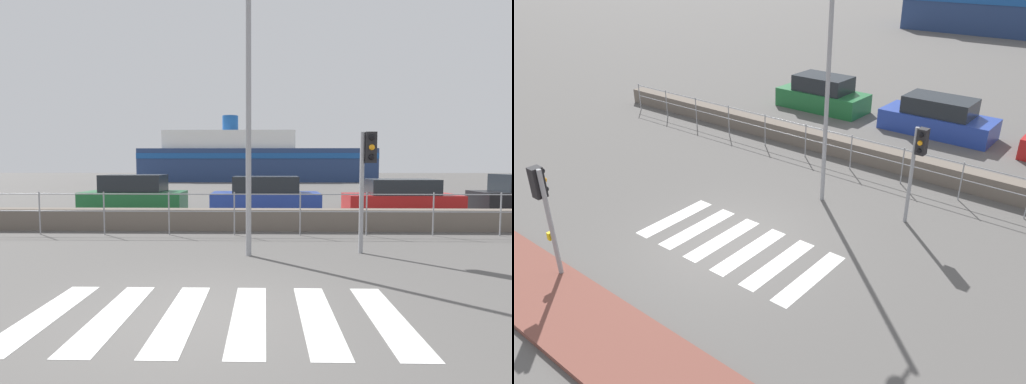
# 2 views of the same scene
# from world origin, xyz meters

# --- Properties ---
(ground_plane) EXTENTS (160.00, 160.00, 0.00)m
(ground_plane) POSITION_xyz_m (0.00, 0.00, 0.00)
(ground_plane) COLOR #565451
(crosswalk) EXTENTS (4.95, 2.40, 0.01)m
(crosswalk) POSITION_xyz_m (0.20, 0.00, 0.00)
(crosswalk) COLOR silver
(crosswalk) RESTS_ON ground_plane
(seawall) EXTENTS (24.56, 0.55, 0.64)m
(seawall) POSITION_xyz_m (0.00, 6.85, 0.32)
(seawall) COLOR #6B6056
(seawall) RESTS_ON ground_plane
(harbor_fence) EXTENTS (22.15, 0.04, 1.21)m
(harbor_fence) POSITION_xyz_m (0.00, 5.98, 0.80)
(harbor_fence) COLOR gray
(harbor_fence) RESTS_ON ground_plane
(traffic_light_far) EXTENTS (0.34, 0.32, 2.70)m
(traffic_light_far) POSITION_xyz_m (3.11, 3.77, 1.99)
(traffic_light_far) COLOR gray
(traffic_light_far) RESTS_ON ground_plane
(streetlamp) EXTENTS (0.32, 0.88, 6.35)m
(streetlamp) POSITION_xyz_m (0.50, 3.35, 3.89)
(streetlamp) COLOR gray
(streetlamp) RESTS_ON ground_plane
(ferry_boat) EXTENTS (25.75, 6.78, 7.41)m
(ferry_boat) POSITION_xyz_m (-0.63, 40.57, 2.39)
(ferry_boat) COLOR navy
(ferry_boat) RESTS_ON ground_plane
(parked_car_green) EXTENTS (4.13, 1.76, 1.54)m
(parked_car_green) POSITION_xyz_m (-4.57, 11.29, 0.66)
(parked_car_green) COLOR #1E6633
(parked_car_green) RESTS_ON ground_plane
(parked_car_blue) EXTENTS (4.41, 1.75, 1.48)m
(parked_car_blue) POSITION_xyz_m (0.89, 11.29, 0.63)
(parked_car_blue) COLOR #233D9E
(parked_car_blue) RESTS_ON ground_plane
(parked_car_red) EXTENTS (4.49, 1.90, 1.37)m
(parked_car_red) POSITION_xyz_m (6.42, 11.29, 0.58)
(parked_car_red) COLOR #B21919
(parked_car_red) RESTS_ON ground_plane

